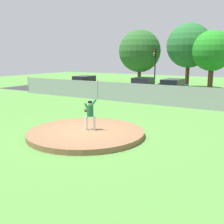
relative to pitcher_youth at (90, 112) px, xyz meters
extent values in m
plane|color=#4C8438|center=(-0.11, 5.78, -1.15)|extent=(80.00, 80.00, 0.00)
cube|color=#2B2B2D|center=(-0.11, 14.28, -1.15)|extent=(44.00, 7.00, 0.01)
cylinder|color=brown|center=(-0.11, -0.22, -1.03)|extent=(5.79, 5.79, 0.25)
cylinder|color=silver|center=(-0.17, -0.10, -0.55)|extent=(0.13, 0.13, 0.70)
cylinder|color=silver|center=(0.19, 0.10, -0.55)|extent=(0.13, 0.13, 0.70)
cylinder|color=#145933|center=(0.01, 0.00, 0.08)|extent=(0.32, 0.32, 0.55)
cylinder|color=#145933|center=(0.19, 0.00, 0.45)|extent=(0.37, 0.26, 0.48)
cylinder|color=#145933|center=(-0.17, 0.00, 0.22)|extent=(0.29, 0.21, 0.46)
ellipsoid|color=#4C2D14|center=(-0.29, 0.05, 0.05)|extent=(0.20, 0.12, 0.18)
sphere|color=tan|center=(0.01, 0.00, 0.45)|extent=(0.20, 0.20, 0.20)
cylinder|color=black|center=(0.01, 0.00, 0.52)|extent=(0.21, 0.21, 0.09)
sphere|color=white|center=(-0.83, 0.83, -0.86)|extent=(0.07, 0.07, 0.07)
cube|color=gray|center=(-0.11, 9.78, -0.32)|extent=(30.44, 0.03, 1.68)
cylinder|color=slate|center=(-15.33, 9.78, -0.27)|extent=(0.07, 0.07, 1.78)
cylinder|color=slate|center=(-6.20, 9.78, -0.27)|extent=(0.07, 0.07, 1.78)
cube|color=#146066|center=(-0.82, 14.73, -0.45)|extent=(1.82, 4.54, 0.77)
cube|color=black|center=(-0.82, 14.73, 0.27)|extent=(1.67, 2.50, 0.67)
cylinder|color=black|center=(-0.83, 16.14, -0.83)|extent=(1.86, 0.65, 0.64)
cylinder|color=black|center=(-0.82, 13.32, -0.83)|extent=(1.86, 0.65, 0.64)
cube|color=tan|center=(-10.80, 13.85, -0.46)|extent=(2.00, 4.28, 0.74)
cube|color=black|center=(-10.80, 13.85, 0.26)|extent=(1.78, 2.38, 0.71)
cylinder|color=black|center=(-10.85, 15.16, -0.83)|extent=(1.92, 0.72, 0.64)
cylinder|color=black|center=(-10.74, 12.55, -0.83)|extent=(1.92, 0.72, 0.64)
cube|color=silver|center=(-3.77, 14.41, -0.44)|extent=(2.09, 4.27, 0.79)
cube|color=black|center=(-3.77, 14.41, 0.31)|extent=(1.84, 2.39, 0.70)
cylinder|color=black|center=(-3.85, 15.70, -0.83)|extent=(1.95, 0.75, 0.64)
cylinder|color=black|center=(-3.70, 13.12, -0.83)|extent=(1.95, 0.75, 0.64)
cylinder|color=black|center=(-4.37, 18.81, 1.20)|extent=(0.14, 0.14, 4.71)
cube|color=black|center=(-4.37, 18.63, 3.11)|extent=(0.28, 0.24, 0.90)
sphere|color=red|center=(-4.37, 18.51, 3.38)|extent=(0.18, 0.18, 0.18)
sphere|color=orange|center=(-4.37, 18.51, 3.11)|extent=(0.18, 0.18, 0.18)
sphere|color=green|center=(-4.37, 18.51, 2.84)|extent=(0.18, 0.18, 0.18)
cylinder|color=#4C331E|center=(-8.84, 24.04, 0.17)|extent=(0.47, 0.47, 2.64)
sphere|color=#285D24|center=(-8.84, 24.04, 3.50)|extent=(5.76, 5.76, 5.76)
cylinder|color=#4C331E|center=(-1.89, 23.34, 0.52)|extent=(0.47, 0.47, 3.35)
sphere|color=#25662E|center=(-1.89, 23.34, 4.09)|extent=(5.41, 5.41, 5.41)
cylinder|color=#4C331E|center=(1.19, 21.97, 0.33)|extent=(0.58, 0.58, 2.96)
sphere|color=#21831F|center=(1.19, 21.97, 3.40)|extent=(4.55, 4.55, 4.55)
camera|label=1|loc=(7.76, -10.68, 2.68)|focal=43.50mm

